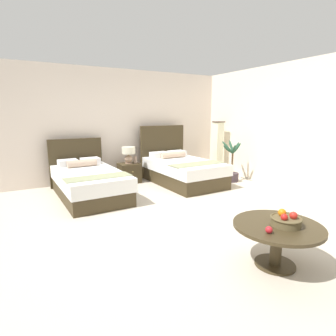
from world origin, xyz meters
The scene contains 13 objects.
ground_plane centered at (0.00, 0.00, -0.01)m, with size 9.40×9.64×0.02m, color beige.
wall_back centered at (0.00, 3.02, 1.36)m, with size 9.40×0.12×2.73m, color silver.
wall_side_right centered at (2.90, 0.40, 1.36)m, with size 0.12×5.24×2.73m, color #EFE1CA.
bed_near_window centered at (-1.11, 1.79, 0.30)m, with size 1.24×2.17×1.10m.
bed_near_corner centered at (1.11, 1.79, 0.32)m, with size 1.32×2.09×1.34m.
nightstand centered at (0.02, 2.46, 0.23)m, with size 0.48×0.47×0.47m.
table_lamp centered at (0.02, 2.48, 0.72)m, with size 0.32×0.32×0.40m.
vase centered at (0.17, 2.42, 0.56)m, with size 0.08×0.08×0.17m.
coffee_table centered at (0.07, -1.85, 0.37)m, with size 0.94×0.94×0.48m.
fruit_bowl centered at (0.12, -1.91, 0.54)m, with size 0.32×0.32×0.17m.
loose_apple centered at (-0.19, -1.95, 0.51)m, with size 0.07×0.07×0.07m.
floor_lamp_corner centered at (2.52, 2.20, 0.72)m, with size 0.25×0.25×1.44m.
potted_palm centered at (2.27, 1.33, 0.29)m, with size 0.56×0.54×1.02m.
Camera 1 is at (-2.31, -3.70, 1.65)m, focal length 29.36 mm.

